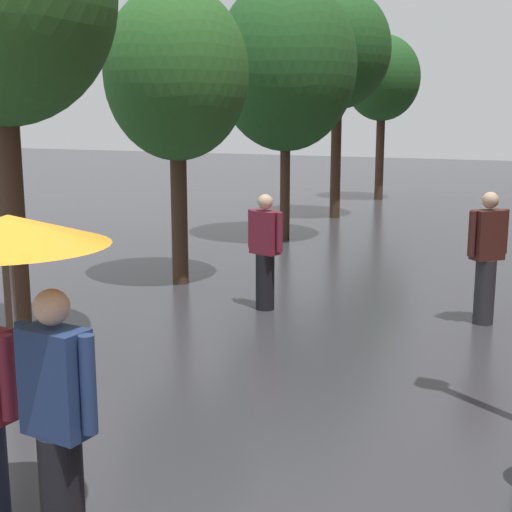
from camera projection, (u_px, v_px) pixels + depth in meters
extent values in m
cylinder|color=#473323|center=(13.00, 231.00, 7.76)|extent=(0.28, 0.28, 2.88)
cylinder|color=#473323|center=(179.00, 212.00, 11.35)|extent=(0.26, 0.26, 2.28)
ellipsoid|color=#2D6628|center=(176.00, 73.00, 10.93)|extent=(2.21, 2.21, 2.64)
cylinder|color=#473323|center=(285.00, 186.00, 15.30)|extent=(0.21, 0.21, 2.32)
ellipsoid|color=#235623|center=(286.00, 65.00, 14.81)|extent=(2.92, 2.92, 3.52)
cylinder|color=#473323|center=(336.00, 157.00, 18.43)|extent=(0.26, 0.26, 3.13)
ellipsoid|color=#235623|center=(338.00, 49.00, 17.91)|extent=(2.63, 2.63, 2.96)
cylinder|color=#473323|center=(380.00, 155.00, 22.35)|extent=(0.26, 0.26, 2.75)
ellipsoid|color=#235623|center=(382.00, 78.00, 21.90)|extent=(2.29, 2.29, 2.57)
cylinder|color=maroon|center=(7.00, 377.00, 4.35)|extent=(0.09, 0.09, 0.54)
cylinder|color=black|center=(63.00, 501.00, 4.28)|extent=(0.26, 0.26, 0.85)
cube|color=navy|center=(56.00, 382.00, 4.14)|extent=(0.42, 0.26, 0.64)
sphere|color=beige|center=(52.00, 307.00, 4.05)|extent=(0.21, 0.21, 0.21)
cylinder|color=navy|center=(25.00, 369.00, 4.25)|extent=(0.09, 0.09, 0.58)
cylinder|color=navy|center=(88.00, 385.00, 4.01)|extent=(0.09, 0.09, 0.58)
cylinder|color=#9E9EA3|center=(16.00, 338.00, 4.27)|extent=(0.02, 0.02, 1.16)
cone|color=orange|center=(9.00, 230.00, 4.15)|extent=(1.17, 1.17, 0.18)
cylinder|color=#2D2D33|center=(485.00, 292.00, 9.27)|extent=(0.26, 0.26, 0.85)
cube|color=#4C231E|center=(488.00, 235.00, 9.13)|extent=(0.44, 0.44, 0.64)
sphere|color=beige|center=(490.00, 200.00, 9.04)|extent=(0.21, 0.21, 0.21)
cylinder|color=#4C231E|center=(472.00, 234.00, 9.04)|extent=(0.09, 0.09, 0.57)
cylinder|color=#4C231E|center=(504.00, 231.00, 9.21)|extent=(0.09, 0.09, 0.57)
cylinder|color=black|center=(265.00, 282.00, 9.96)|extent=(0.26, 0.26, 0.79)
cube|color=maroon|center=(265.00, 232.00, 9.82)|extent=(0.45, 0.32, 0.59)
sphere|color=beige|center=(265.00, 202.00, 9.74)|extent=(0.21, 0.21, 0.21)
cylinder|color=maroon|center=(251.00, 228.00, 9.98)|extent=(0.09, 0.09, 0.53)
cylinder|color=maroon|center=(280.00, 232.00, 9.66)|extent=(0.09, 0.09, 0.53)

